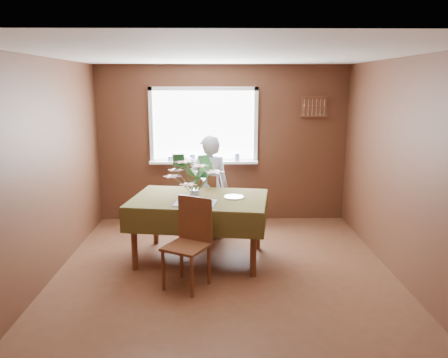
{
  "coord_description": "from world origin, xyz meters",
  "views": [
    {
      "loc": [
        -0.08,
        -4.73,
        2.21
      ],
      "look_at": [
        0.0,
        0.55,
        1.05
      ],
      "focal_mm": 35.0,
      "sensor_mm": 36.0,
      "label": 1
    }
  ],
  "objects_px": {
    "flower_bouquet": "(194,174)",
    "chair_far": "(207,203)",
    "dining_table": "(199,205)",
    "seated_woman": "(209,188)",
    "chair_near": "(190,239)"
  },
  "relations": [
    {
      "from": "flower_bouquet",
      "to": "chair_far",
      "type": "bearing_deg",
      "value": 83.45
    },
    {
      "from": "chair_near",
      "to": "flower_bouquet",
      "type": "relative_size",
      "value": 1.63
    },
    {
      "from": "dining_table",
      "to": "flower_bouquet",
      "type": "height_order",
      "value": "flower_bouquet"
    },
    {
      "from": "dining_table",
      "to": "seated_woman",
      "type": "relative_size",
      "value": 1.21
    },
    {
      "from": "dining_table",
      "to": "flower_bouquet",
      "type": "bearing_deg",
      "value": -94.25
    },
    {
      "from": "dining_table",
      "to": "chair_far",
      "type": "distance_m",
      "value": 0.85
    },
    {
      "from": "chair_near",
      "to": "chair_far",
      "type": "bearing_deg",
      "value": 112.84
    },
    {
      "from": "dining_table",
      "to": "seated_woman",
      "type": "xyz_separation_m",
      "value": [
        0.11,
        0.76,
        0.04
      ]
    },
    {
      "from": "seated_woman",
      "to": "flower_bouquet",
      "type": "bearing_deg",
      "value": 74.24
    },
    {
      "from": "chair_far",
      "to": "flower_bouquet",
      "type": "height_order",
      "value": "flower_bouquet"
    },
    {
      "from": "chair_near",
      "to": "seated_woman",
      "type": "distance_m",
      "value": 1.52
    },
    {
      "from": "dining_table",
      "to": "seated_woman",
      "type": "distance_m",
      "value": 0.77
    },
    {
      "from": "chair_far",
      "to": "chair_near",
      "type": "distance_m",
      "value": 1.57
    },
    {
      "from": "chair_near",
      "to": "dining_table",
      "type": "bearing_deg",
      "value": 112.37
    },
    {
      "from": "dining_table",
      "to": "chair_near",
      "type": "height_order",
      "value": "chair_near"
    }
  ]
}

